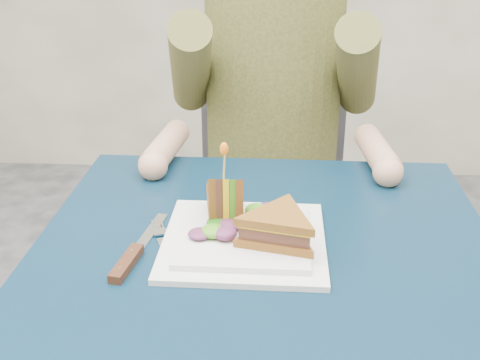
# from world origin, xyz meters

# --- Properties ---
(table) EXTENTS (0.75, 0.75, 0.73)m
(table) POSITION_xyz_m (0.00, 0.00, 0.65)
(table) COLOR black
(table) RESTS_ON ground
(chair) EXTENTS (0.42, 0.40, 0.93)m
(chair) POSITION_xyz_m (0.00, 0.75, 0.54)
(chair) COLOR #47474C
(chair) RESTS_ON ground
(diner) EXTENTS (0.54, 0.59, 0.74)m
(diner) POSITION_xyz_m (-0.00, 0.63, 0.91)
(diner) COLOR #4A4B22
(diner) RESTS_ON chair
(plate) EXTENTS (0.26, 0.26, 0.02)m
(plate) POSITION_xyz_m (-0.03, 0.01, 0.74)
(plate) COLOR white
(plate) RESTS_ON table
(sandwich_flat) EXTENTS (0.17, 0.17, 0.05)m
(sandwich_flat) POSITION_xyz_m (0.02, -0.01, 0.78)
(sandwich_flat) COLOR brown
(sandwich_flat) RESTS_ON plate
(sandwich_upright) EXTENTS (0.08, 0.12, 0.12)m
(sandwich_upright) POSITION_xyz_m (-0.07, 0.06, 0.78)
(sandwich_upright) COLOR brown
(sandwich_upright) RESTS_ON plate
(fork) EXTENTS (0.08, 0.17, 0.01)m
(fork) POSITION_xyz_m (-0.16, -0.01, 0.73)
(fork) COLOR silver
(fork) RESTS_ON table
(knife) EXTENTS (0.05, 0.22, 0.02)m
(knife) POSITION_xyz_m (-0.20, -0.05, 0.74)
(knife) COLOR silver
(knife) RESTS_ON table
(toothpick) EXTENTS (0.01, 0.01, 0.06)m
(toothpick) POSITION_xyz_m (-0.07, 0.06, 0.85)
(toothpick) COLOR tan
(toothpick) RESTS_ON sandwich_upright
(toothpick_frill) EXTENTS (0.01, 0.01, 0.02)m
(toothpick_frill) POSITION_xyz_m (-0.07, 0.06, 0.88)
(toothpick_frill) COLOR orange
(toothpick_frill) RESTS_ON sandwich_upright
(lettuce_spill) EXTENTS (0.15, 0.13, 0.02)m
(lettuce_spill) POSITION_xyz_m (-0.03, 0.02, 0.76)
(lettuce_spill) COLOR #337A14
(lettuce_spill) RESTS_ON plate
(onion_ring) EXTENTS (0.04, 0.04, 0.02)m
(onion_ring) POSITION_xyz_m (-0.02, 0.02, 0.77)
(onion_ring) COLOR #9E4C7A
(onion_ring) RESTS_ON plate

